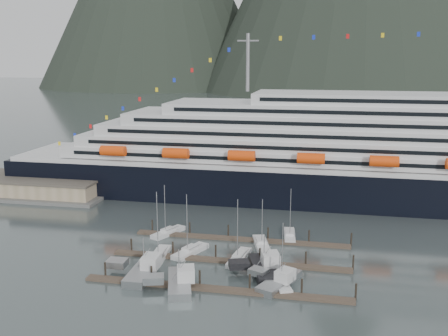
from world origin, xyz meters
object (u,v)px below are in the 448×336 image
at_px(sailboat_g, 290,236).
at_px(trawler_d, 279,281).
at_px(sailboat_d, 239,258).
at_px(warehouse, 32,187).
at_px(sailboat_e, 168,233).
at_px(sailboat_b, 160,256).
at_px(sailboat_f, 261,244).
at_px(sailboat_h, 280,284).
at_px(sailboat_c, 190,252).
at_px(trawler_b, 179,282).
at_px(trawler_e, 263,267).
at_px(trawler_a, 143,269).
at_px(cruise_ship, 390,160).

relative_size(sailboat_g, trawler_d, 1.01).
height_order(sailboat_d, sailboat_g, sailboat_d).
relative_size(warehouse, sailboat_e, 3.75).
bearing_deg(sailboat_g, warehouse, 67.74).
xyz_separation_m(sailboat_e, sailboat_g, (27.52, 3.53, -0.01)).
height_order(sailboat_b, sailboat_f, sailboat_b).
relative_size(warehouse, sailboat_h, 3.69).
distance_m(sailboat_c, sailboat_h, 23.12).
relative_size(warehouse, sailboat_f, 4.13).
height_order(trawler_b, trawler_e, trawler_e).
relative_size(sailboat_e, trawler_b, 0.98).
bearing_deg(sailboat_f, trawler_e, 173.50).
distance_m(trawler_b, trawler_e, 16.76).
height_order(sailboat_b, trawler_a, sailboat_b).
bearing_deg(sailboat_g, trawler_e, 164.50).
bearing_deg(sailboat_e, sailboat_c, -118.38).
distance_m(cruise_ship, trawler_d, 66.22).
height_order(sailboat_d, sailboat_h, sailboat_d).
distance_m(sailboat_d, sailboat_g, 17.85).
bearing_deg(trawler_a, sailboat_d, -60.21).
xyz_separation_m(sailboat_b, trawler_e, (21.58, -3.02, 0.57)).
xyz_separation_m(sailboat_b, sailboat_g, (24.88, 17.62, -0.03)).
height_order(sailboat_h, trawler_a, sailboat_h).
bearing_deg(sailboat_g, sailboat_h, 174.69).
distance_m(sailboat_h, trawler_b, 18.12).
bearing_deg(trawler_a, sailboat_c, -29.49).
bearing_deg(sailboat_b, sailboat_g, -59.15).
height_order(sailboat_e, trawler_d, sailboat_e).
relative_size(warehouse, sailboat_b, 3.16).
distance_m(warehouse, sailboat_d, 78.28).
distance_m(sailboat_e, sailboat_h, 35.93).
bearing_deg(sailboat_f, warehouse, 52.57).
relative_size(sailboat_c, sailboat_e, 1.09).
height_order(sailboat_c, trawler_d, sailboat_c).
height_order(sailboat_h, trawler_d, sailboat_h).
relative_size(sailboat_b, trawler_b, 1.16).
xyz_separation_m(sailboat_f, trawler_b, (-11.59, -23.38, 0.56)).
bearing_deg(sailboat_e, sailboat_f, -74.09).
bearing_deg(sailboat_f, trawler_d, -178.87).
distance_m(sailboat_b, sailboat_f, 22.20).
bearing_deg(trawler_a, sailboat_e, 3.53).
bearing_deg(sailboat_h, sailboat_g, -20.49).
bearing_deg(warehouse, sailboat_h, -31.60).
distance_m(warehouse, sailboat_f, 77.54).
bearing_deg(sailboat_g, sailboat_d, 143.77).
bearing_deg(trawler_d, warehouse, 81.50).
distance_m(trawler_d, trawler_e, 6.08).
distance_m(cruise_ship, sailboat_f, 52.64).
bearing_deg(sailboat_c, sailboat_h, -99.14).
distance_m(sailboat_h, trawler_d, 0.70).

